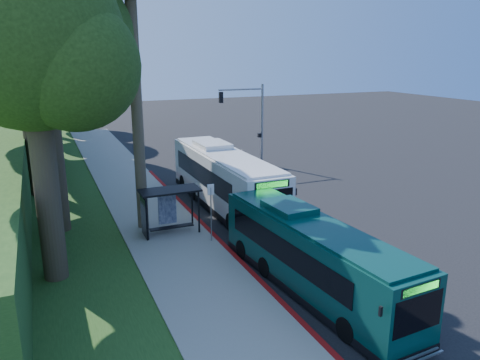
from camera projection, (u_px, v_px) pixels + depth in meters
name	position (u px, v px, depth m)	size (l,w,h in m)	color
ground	(263.00, 203.00, 30.85)	(140.00, 140.00, 0.00)	black
sidewalk	(153.00, 217.00, 28.03)	(4.50, 70.00, 0.12)	gray
red_curb	(212.00, 234.00, 25.37)	(0.25, 30.00, 0.13)	maroon
grass_verge	(48.00, 205.00, 30.28)	(8.00, 70.00, 0.06)	#234719
bus_shelter	(165.00, 203.00, 25.06)	(3.20, 1.51, 2.55)	black
stop_sign_pole	(211.00, 205.00, 23.80)	(0.35, 0.06, 3.17)	gray
traffic_signal_pole	(251.00, 115.00, 39.98)	(4.10, 0.30, 7.00)	gray
tree_0	(41.00, 19.00, 23.12)	(8.40, 8.00, 15.70)	#382B1E
tree_1	(19.00, 1.00, 29.42)	(10.50, 10.00, 18.26)	#382B1E
tree_2	(45.00, 41.00, 37.67)	(8.82, 8.40, 15.12)	#382B1E
tree_3	(18.00, 26.00, 43.59)	(10.08, 9.60, 17.28)	#382B1E
tree_4	(46.00, 51.00, 52.22)	(8.40, 8.00, 14.14)	#382B1E
tree_5	(53.00, 57.00, 59.88)	(7.35, 7.00, 12.86)	#382B1E
tree_6	(34.00, 49.00, 18.01)	(7.56, 7.20, 13.74)	#382B1E
white_bus	(224.00, 178.00, 29.61)	(2.84, 12.95, 3.86)	silver
teal_bus	(311.00, 254.00, 19.17)	(3.12, 11.07, 3.26)	#093631
pickup	(229.00, 157.00, 40.61)	(2.73, 5.93, 1.65)	white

